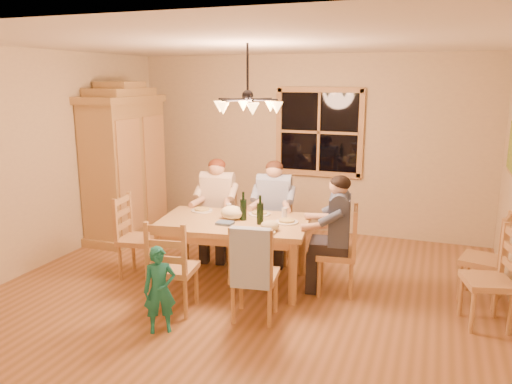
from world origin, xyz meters
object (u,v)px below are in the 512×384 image
at_px(adult_slate_man, 338,220).
at_px(wine_bottle_b, 260,210).
at_px(chair_far_left, 218,235).
at_px(chair_end_left, 139,251).
at_px(chair_near_right, 255,289).
at_px(dining_table, 233,229).
at_px(child, 160,290).
at_px(wine_bottle_a, 243,206).
at_px(chair_spare_back, 481,273).
at_px(chair_near_left, 174,282).
at_px(chair_spare_front, 486,296).
at_px(adult_plaid_man, 274,199).
at_px(chair_far_right, 274,239).
at_px(adult_woman, 217,196).
at_px(armoire, 125,167).
at_px(chair_end_right, 336,266).
at_px(chandelier, 248,105).

relative_size(adult_slate_man, wine_bottle_b, 2.65).
distance_m(chair_far_left, chair_end_left, 1.10).
relative_size(chair_far_left, chair_near_right, 1.00).
xyz_separation_m(dining_table, child, (-0.21, -1.29, -0.24)).
height_order(wine_bottle_a, chair_spare_back, wine_bottle_a).
bearing_deg(chair_near_left, chair_end_left, 133.26).
bearing_deg(chair_spare_front, adult_plaid_man, 54.55).
xyz_separation_m(chair_far_right, adult_woman, (-0.75, -0.11, 0.54)).
xyz_separation_m(chair_far_left, chair_far_right, (0.75, 0.11, 0.00)).
height_order(dining_table, adult_woman, adult_woman).
distance_m(adult_plaid_man, chair_spare_front, 2.69).
distance_m(dining_table, wine_bottle_a, 0.29).
relative_size(armoire, chair_near_left, 2.32).
bearing_deg(chair_end_right, chair_near_right, 136.74).
relative_size(adult_woman, adult_slate_man, 1.00).
xyz_separation_m(chair_end_left, wine_bottle_b, (1.50, 0.15, 0.62)).
height_order(chair_end_right, adult_woman, adult_woman).
bearing_deg(wine_bottle_b, chair_far_right, 98.07).
distance_m(chair_end_left, chair_end_right, 2.36).
distance_m(chair_near_left, adult_plaid_man, 1.85).
bearing_deg(chair_end_right, adult_woman, 63.43).
relative_size(chair_near_left, adult_slate_man, 1.13).
bearing_deg(adult_woman, chair_spare_front, 157.17).
distance_m(wine_bottle_a, child, 1.48).
distance_m(chair_end_right, wine_bottle_a, 1.24).
relative_size(chair_end_left, chair_spare_back, 1.00).
bearing_deg(chair_far_left, dining_table, 117.90).
bearing_deg(wine_bottle_a, dining_table, -145.15).
relative_size(chair_far_right, adult_slate_man, 1.13).
height_order(chair_end_left, adult_woman, adult_woman).
bearing_deg(child, armoire, 95.98).
relative_size(adult_woman, chair_spare_back, 0.88).
relative_size(chair_end_right, wine_bottle_a, 3.00).
bearing_deg(chair_end_right, chair_end_left, 90.00).
distance_m(dining_table, chair_far_right, 0.94).
bearing_deg(adult_plaid_man, wine_bottle_b, 89.82).
distance_m(chair_far_right, chair_near_left, 1.77).
height_order(chair_far_right, adult_woman, adult_woman).
relative_size(adult_woman, child, 1.04).
relative_size(adult_plaid_man, wine_bottle_a, 2.65).
relative_size(armoire, chair_far_left, 2.32).
bearing_deg(chandelier, chair_near_right, -63.51).
bearing_deg(wine_bottle_b, chair_end_right, 12.88).
distance_m(chair_near_right, chair_end_left, 1.79).
height_order(armoire, chair_near_right, armoire).
height_order(chandelier, child, chandelier).
relative_size(adult_woman, adult_plaid_man, 1.00).
relative_size(dining_table, child, 2.18).
bearing_deg(adult_slate_man, chair_near_left, 116.57).
relative_size(dining_table, chair_end_left, 1.85).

